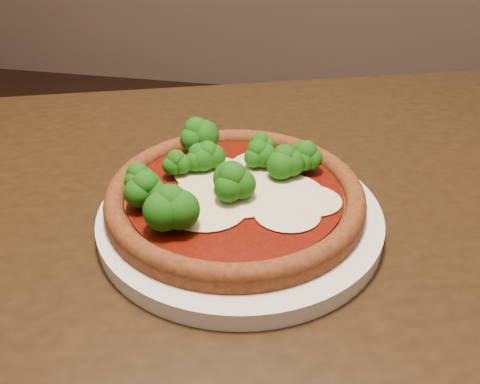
# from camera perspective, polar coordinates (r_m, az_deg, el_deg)

# --- Properties ---
(dining_table) EXTENTS (1.44, 1.16, 0.75)m
(dining_table) POSITION_cam_1_polar(r_m,az_deg,el_deg) (0.59, -1.79, -12.70)
(dining_table) COLOR black
(dining_table) RESTS_ON floor
(plate) EXTENTS (0.28, 0.28, 0.02)m
(plate) POSITION_cam_1_polar(r_m,az_deg,el_deg) (0.54, 0.00, -2.75)
(plate) COLOR silver
(plate) RESTS_ON dining_table
(pizza) EXTENTS (0.26, 0.26, 0.06)m
(pizza) POSITION_cam_1_polar(r_m,az_deg,el_deg) (0.54, -0.99, 0.42)
(pizza) COLOR brown
(pizza) RESTS_ON plate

